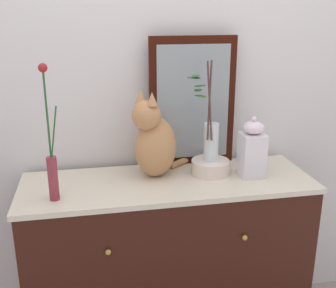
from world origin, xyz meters
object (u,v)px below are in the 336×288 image
at_px(jar_lidded_porcelain, 252,150).
at_px(cat_sitting, 154,141).
at_px(vase_slim_green, 52,163).
at_px(bowl_porcelain, 210,167).
at_px(vase_glass_clear, 210,136).
at_px(mirror_leaning, 193,102).
at_px(sideboard, 168,264).

bearing_deg(jar_lidded_porcelain, cat_sitting, 169.59).
relative_size(cat_sitting, vase_slim_green, 0.74).
distance_m(cat_sitting, bowl_porcelain, 0.31).
height_order(vase_slim_green, bowl_porcelain, vase_slim_green).
distance_m(bowl_porcelain, vase_glass_clear, 0.16).
bearing_deg(vase_slim_green, mirror_leaning, 25.27).
xyz_separation_m(cat_sitting, jar_lidded_porcelain, (0.46, -0.08, -0.04)).
relative_size(cat_sitting, vase_glass_clear, 0.89).
bearing_deg(vase_slim_green, bowl_porcelain, 12.03).
distance_m(mirror_leaning, vase_glass_clear, 0.21).
relative_size(cat_sitting, bowl_porcelain, 2.28).
xyz_separation_m(cat_sitting, vase_slim_green, (-0.46, -0.18, -0.01)).
bearing_deg(jar_lidded_porcelain, bowl_porcelain, 161.52).
distance_m(sideboard, vase_glass_clear, 0.68).
bearing_deg(mirror_leaning, vase_slim_green, -154.73).
xyz_separation_m(vase_slim_green, jar_lidded_porcelain, (0.91, 0.09, -0.03)).
bearing_deg(vase_slim_green, sideboard, 12.09).
height_order(sideboard, mirror_leaning, mirror_leaning).
distance_m(vase_slim_green, jar_lidded_porcelain, 0.92).
xyz_separation_m(mirror_leaning, cat_sitting, (-0.22, -0.14, -0.15)).
xyz_separation_m(sideboard, vase_slim_green, (-0.51, -0.11, 0.62)).
height_order(vase_slim_green, vase_glass_clear, vase_slim_green).
bearing_deg(bowl_porcelain, sideboard, -168.11).
relative_size(sideboard, vase_slim_green, 2.39).
distance_m(sideboard, cat_sitting, 0.64).
distance_m(sideboard, bowl_porcelain, 0.54).
bearing_deg(mirror_leaning, cat_sitting, -147.08).
bearing_deg(jar_lidded_porcelain, sideboard, 177.81).
height_order(mirror_leaning, vase_glass_clear, mirror_leaning).
relative_size(vase_slim_green, vase_glass_clear, 1.20).
bearing_deg(sideboard, bowl_porcelain, 11.89).
bearing_deg(mirror_leaning, sideboard, -128.39).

